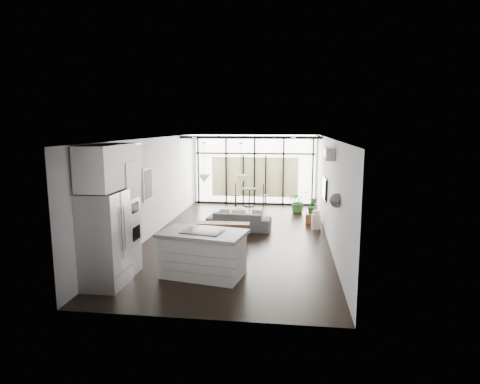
% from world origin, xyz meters
% --- Properties ---
extents(floor, '(5.00, 10.00, 0.00)m').
position_xyz_m(floor, '(0.00, 0.00, 0.00)').
color(floor, black).
rests_on(floor, ground).
extents(ceiling, '(5.00, 10.00, 0.00)m').
position_xyz_m(ceiling, '(0.00, 0.00, 2.80)').
color(ceiling, white).
rests_on(ceiling, ground).
extents(wall_left, '(0.02, 10.00, 2.80)m').
position_xyz_m(wall_left, '(-2.50, 0.00, 1.40)').
color(wall_left, silver).
rests_on(wall_left, ground).
extents(wall_right, '(0.02, 10.00, 2.80)m').
position_xyz_m(wall_right, '(2.50, 0.00, 1.40)').
color(wall_right, silver).
rests_on(wall_right, ground).
extents(wall_back, '(5.00, 0.02, 2.80)m').
position_xyz_m(wall_back, '(0.00, 5.00, 1.40)').
color(wall_back, silver).
rests_on(wall_back, ground).
extents(wall_front, '(5.00, 0.02, 2.80)m').
position_xyz_m(wall_front, '(0.00, -5.00, 1.40)').
color(wall_front, silver).
rests_on(wall_front, ground).
extents(glazing, '(5.00, 0.20, 2.80)m').
position_xyz_m(glazing, '(0.00, 4.88, 1.40)').
color(glazing, black).
rests_on(glazing, ground).
extents(skylight, '(4.70, 1.90, 0.06)m').
position_xyz_m(skylight, '(0.00, 4.00, 2.77)').
color(skylight, white).
rests_on(skylight, ceiling).
extents(neighbour_building, '(3.50, 0.02, 1.60)m').
position_xyz_m(neighbour_building, '(0.00, 4.95, 1.10)').
color(neighbour_building, beige).
rests_on(neighbour_building, ground).
extents(island, '(1.92, 1.36, 0.96)m').
position_xyz_m(island, '(-0.35, -3.09, 0.48)').
color(island, silver).
rests_on(island, floor).
extents(cooktop, '(0.92, 0.70, 0.01)m').
position_xyz_m(cooktop, '(-0.35, -3.09, 0.97)').
color(cooktop, black).
rests_on(cooktop, island).
extents(fridge, '(0.73, 0.91, 1.89)m').
position_xyz_m(fridge, '(-2.14, -3.85, 0.95)').
color(fridge, '#ABABB0').
rests_on(fridge, floor).
extents(appliance_column, '(0.62, 0.65, 2.42)m').
position_xyz_m(appliance_column, '(-2.10, -3.15, 1.21)').
color(appliance_column, silver).
rests_on(appliance_column, floor).
extents(upper_cabinets, '(0.62, 1.75, 0.86)m').
position_xyz_m(upper_cabinets, '(-2.12, -3.50, 2.35)').
color(upper_cabinets, silver).
rests_on(upper_cabinets, wall_left).
extents(pendant_left, '(0.26, 0.26, 0.18)m').
position_xyz_m(pendant_left, '(-0.40, -2.65, 2.02)').
color(pendant_left, white).
rests_on(pendant_left, ceiling).
extents(pendant_right, '(0.26, 0.26, 0.18)m').
position_xyz_m(pendant_right, '(0.40, -2.65, 2.02)').
color(pendant_right, white).
rests_on(pendant_right, ceiling).
extents(sofa, '(1.95, 0.70, 0.75)m').
position_xyz_m(sofa, '(-0.09, 0.79, 0.37)').
color(sofa, '#4E4E50').
rests_on(sofa, floor).
extents(console_bench, '(1.47, 0.42, 0.47)m').
position_xyz_m(console_bench, '(-0.39, -0.30, 0.23)').
color(console_bench, brown).
rests_on(console_bench, floor).
extents(pouf, '(0.57, 0.57, 0.39)m').
position_xyz_m(pouf, '(-0.27, 2.03, 0.20)').
color(pouf, beige).
rests_on(pouf, floor).
extents(crate, '(0.43, 0.43, 0.31)m').
position_xyz_m(crate, '(2.16, 1.92, 0.15)').
color(crate, brown).
rests_on(crate, floor).
extents(plant_tall, '(0.96, 1.01, 0.65)m').
position_xyz_m(plant_tall, '(1.74, 3.51, 0.33)').
color(plant_tall, '#2A5C26').
rests_on(plant_tall, floor).
extents(plant_crate, '(0.37, 0.58, 0.24)m').
position_xyz_m(plant_crate, '(2.16, 1.92, 0.43)').
color(plant_crate, '#2A5C26').
rests_on(plant_crate, crate).
extents(milk_can, '(0.31, 0.31, 0.57)m').
position_xyz_m(milk_can, '(2.25, 1.19, 0.29)').
color(milk_can, beige).
rests_on(milk_can, floor).
extents(bistro_set, '(1.34, 0.55, 0.64)m').
position_xyz_m(bistro_set, '(-0.15, 4.43, 0.32)').
color(bistro_set, black).
rests_on(bistro_set, floor).
extents(tv, '(0.05, 1.10, 0.65)m').
position_xyz_m(tv, '(2.46, 1.00, 1.30)').
color(tv, black).
rests_on(tv, wall_right).
extents(ac_unit, '(0.22, 0.90, 0.30)m').
position_xyz_m(ac_unit, '(2.38, -0.80, 2.45)').
color(ac_unit, silver).
rests_on(ac_unit, wall_right).
extents(framed_art, '(0.04, 0.70, 0.90)m').
position_xyz_m(framed_art, '(-2.47, -0.50, 1.55)').
color(framed_art, black).
rests_on(framed_art, wall_left).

